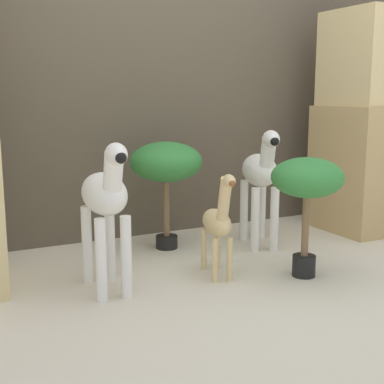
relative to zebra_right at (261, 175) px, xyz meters
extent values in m
plane|color=beige|center=(-0.45, -0.81, -0.44)|extent=(14.00, 14.00, 0.00)
cube|color=brown|center=(-0.45, 0.60, 0.66)|extent=(6.40, 0.08, 2.20)
cube|color=tan|center=(0.91, 0.04, -0.02)|extent=(0.60, 0.56, 0.85)
cube|color=#DBC184|center=(0.91, 0.04, 0.71)|extent=(0.55, 0.52, 0.62)
cylinder|color=white|center=(0.02, -0.13, -0.25)|extent=(0.05, 0.05, 0.39)
cylinder|color=white|center=(-0.09, -0.09, -0.25)|extent=(0.05, 0.05, 0.39)
cylinder|color=white|center=(0.11, 0.14, -0.25)|extent=(0.05, 0.05, 0.39)
cylinder|color=white|center=(0.00, 0.18, -0.25)|extent=(0.05, 0.05, 0.39)
ellipsoid|color=white|center=(0.01, 0.03, 0.03)|extent=(0.32, 0.45, 0.20)
cylinder|color=white|center=(-0.05, -0.14, 0.15)|extent=(0.12, 0.16, 0.20)
ellipsoid|color=white|center=(-0.07, -0.19, 0.24)|extent=(0.14, 0.18, 0.10)
sphere|color=black|center=(-0.09, -0.26, 0.23)|extent=(0.05, 0.05, 0.05)
cube|color=black|center=(-0.05, -0.14, 0.16)|extent=(0.05, 0.08, 0.17)
cylinder|color=white|center=(-1.02, -0.43, -0.25)|extent=(0.05, 0.05, 0.39)
cylinder|color=white|center=(-1.14, -0.43, -0.25)|extent=(0.05, 0.05, 0.39)
cylinder|color=white|center=(-1.01, -0.15, -0.25)|extent=(0.05, 0.05, 0.39)
cylinder|color=white|center=(-1.13, -0.14, -0.25)|extent=(0.05, 0.05, 0.39)
ellipsoid|color=white|center=(-1.08, -0.29, 0.03)|extent=(0.22, 0.41, 0.20)
cylinder|color=white|center=(-1.09, -0.46, 0.15)|extent=(0.09, 0.14, 0.20)
ellipsoid|color=white|center=(-1.09, -0.52, 0.24)|extent=(0.10, 0.17, 0.10)
sphere|color=black|center=(-1.09, -0.59, 0.23)|extent=(0.05, 0.05, 0.05)
cube|color=black|center=(-1.09, -0.46, 0.16)|extent=(0.03, 0.08, 0.17)
cylinder|color=#E0C184|center=(-0.49, -0.46, -0.33)|extent=(0.03, 0.03, 0.23)
cylinder|color=#E0C184|center=(-0.56, -0.45, -0.33)|extent=(0.03, 0.03, 0.23)
cylinder|color=#E0C184|center=(-0.44, -0.26, -0.33)|extent=(0.03, 0.03, 0.23)
cylinder|color=#E0C184|center=(-0.52, -0.24, -0.33)|extent=(0.03, 0.03, 0.23)
ellipsoid|color=#E0C184|center=(-0.50, -0.35, -0.16)|extent=(0.19, 0.32, 0.13)
cylinder|color=#E0C184|center=(-0.53, -0.48, -0.02)|extent=(0.08, 0.14, 0.24)
ellipsoid|color=#E0C184|center=(-0.55, -0.55, 0.09)|extent=(0.08, 0.11, 0.06)
sphere|color=brown|center=(-0.56, -0.59, 0.08)|extent=(0.03, 0.03, 0.03)
cylinder|color=black|center=(-0.53, 0.21, -0.40)|extent=(0.13, 0.13, 0.08)
cylinder|color=brown|center=(-0.53, 0.21, -0.20)|extent=(0.04, 0.04, 0.34)
ellipsoid|color=#337F38|center=(-0.53, 0.21, 0.09)|extent=(0.43, 0.43, 0.24)
cylinder|color=black|center=(-0.11, -0.57, -0.39)|extent=(0.12, 0.12, 0.11)
cylinder|color=brown|center=(-0.11, -0.57, -0.18)|extent=(0.04, 0.04, 0.31)
ellipsoid|color=#337F38|center=(-0.11, -0.57, 0.07)|extent=(0.37, 0.37, 0.20)
camera|label=1|loc=(-1.82, -2.67, 0.49)|focal=50.00mm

